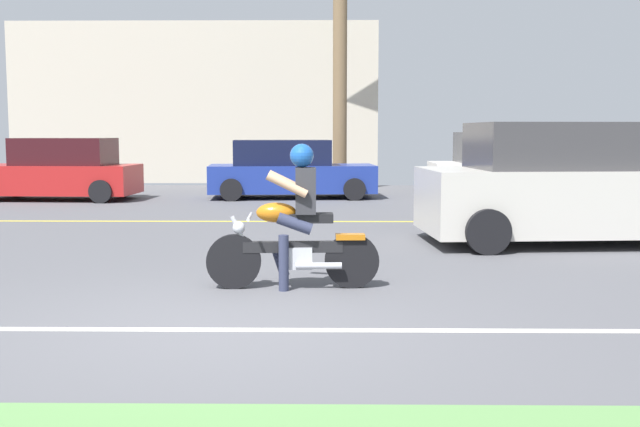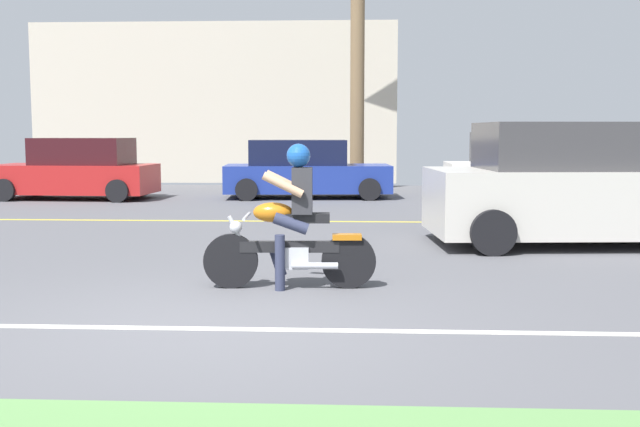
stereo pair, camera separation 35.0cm
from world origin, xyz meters
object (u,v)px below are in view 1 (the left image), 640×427
at_px(parked_car_0, 59,171).
at_px(parked_car_1, 289,171).
at_px(motorcyclist, 294,228).
at_px(suv_nearby, 582,185).
at_px(parked_car_2, 515,169).

relative_size(parked_car_0, parked_car_1, 0.93).
relative_size(motorcyclist, parked_car_1, 0.43).
bearing_deg(suv_nearby, motorcyclist, -140.21).
xyz_separation_m(parked_car_0, parked_car_1, (5.77, 0.66, -0.02)).
bearing_deg(parked_car_0, suv_nearby, -34.97).
bearing_deg(parked_car_2, motorcyclist, -114.53).
relative_size(parked_car_1, parked_car_2, 1.02).
bearing_deg(suv_nearby, parked_car_2, 84.41).
relative_size(suv_nearby, parked_car_2, 1.17).
bearing_deg(parked_car_0, parked_car_1, 6.51).
bearing_deg(motorcyclist, suv_nearby, 39.79).
relative_size(motorcyclist, parked_car_0, 0.46).
bearing_deg(suv_nearby, parked_car_0, 145.03).
height_order(parked_car_0, parked_car_1, parked_car_0).
bearing_deg(parked_car_2, suv_nearby, -95.59).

